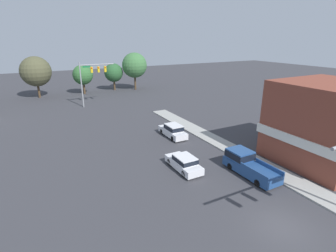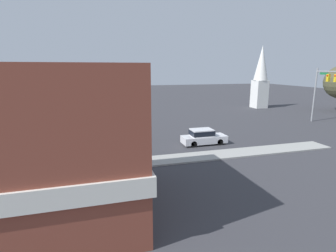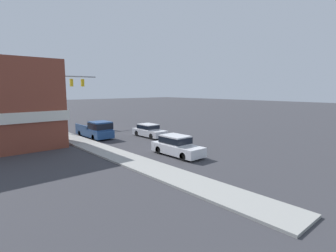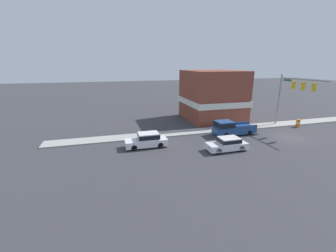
# 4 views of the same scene
# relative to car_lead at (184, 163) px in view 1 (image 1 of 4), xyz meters

# --- Properties ---
(ground_plane) EXTENTS (200.00, 200.00, 0.00)m
(ground_plane) POSITION_rel_car_lead_xyz_m (1.55, -10.01, -0.75)
(ground_plane) COLOR #38383D
(sidewalk_curb) EXTENTS (2.40, 60.00, 0.14)m
(sidewalk_curb) POSITION_rel_car_lead_xyz_m (7.25, -10.01, -0.68)
(sidewalk_curb) COLOR #9E9E99
(sidewalk_curb) RESTS_ON ground
(far_signal_assembly) EXTENTS (6.21, 0.49, 7.98)m
(far_signal_assembly) POSITION_rel_car_lead_xyz_m (-1.58, 29.18, 5.07)
(far_signal_assembly) COLOR gray
(far_signal_assembly) RESTS_ON ground
(car_lead) EXTENTS (1.76, 4.42, 1.45)m
(car_lead) POSITION_rel_car_lead_xyz_m (0.00, 0.00, 0.00)
(car_lead) COLOR black
(car_lead) RESTS_ON ground
(car_oncoming) EXTENTS (1.79, 4.73, 1.64)m
(car_oncoming) POSITION_rel_car_lead_xyz_m (3.42, 8.23, 0.09)
(car_oncoming) COLOR black
(car_oncoming) RESTS_ON ground
(pickup_truck_parked) EXTENTS (2.01, 5.60, 1.92)m
(pickup_truck_parked) POSITION_rel_car_lead_xyz_m (4.85, -3.26, 0.19)
(pickup_truck_parked) COLOR black
(pickup_truck_parked) RESTS_ON ground
(corner_brick_building) EXTENTS (9.59, 8.90, 8.06)m
(corner_brick_building) POSITION_rel_car_lead_xyz_m (13.60, -4.84, 3.17)
(corner_brick_building) COLOR brown
(corner_brick_building) RESTS_ON ground
(backdrop_tree_left_far) EXTENTS (6.12, 6.12, 8.52)m
(backdrop_tree_left_far) POSITION_rel_car_lead_xyz_m (-10.13, 41.71, 4.70)
(backdrop_tree_left_far) COLOR #4C3823
(backdrop_tree_left_far) RESTS_ON ground
(backdrop_tree_left_mid) EXTENTS (4.38, 4.38, 6.45)m
(backdrop_tree_left_mid) POSITION_rel_car_lead_xyz_m (-0.94, 41.20, 3.49)
(backdrop_tree_left_mid) COLOR #4C3823
(backdrop_tree_left_mid) RESTS_ON ground
(backdrop_tree_center) EXTENTS (4.35, 4.35, 6.33)m
(backdrop_tree_center) POSITION_rel_car_lead_xyz_m (6.41, 42.34, 3.39)
(backdrop_tree_center) COLOR #4C3823
(backdrop_tree_center) RESTS_ON ground
(backdrop_tree_right_mid) EXTENTS (5.89, 5.89, 8.76)m
(backdrop_tree_right_mid) POSITION_rel_car_lead_xyz_m (11.10, 40.65, 5.05)
(backdrop_tree_right_mid) COLOR #4C3823
(backdrop_tree_right_mid) RESTS_ON ground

